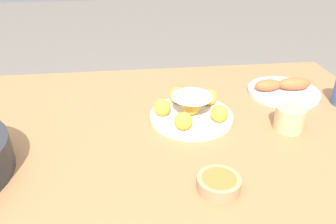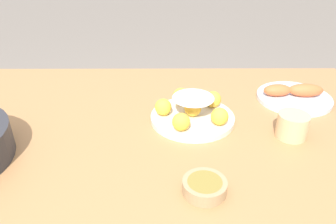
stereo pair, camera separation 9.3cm
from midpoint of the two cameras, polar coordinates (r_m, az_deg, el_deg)
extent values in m
cylinder|color=#A87547|center=(1.63, 19.34, -4.94)|extent=(0.06, 0.06, 0.69)
cube|color=#A87547|center=(0.94, -7.09, -3.90)|extent=(1.51, 0.91, 0.03)
cylinder|color=silver|center=(0.97, 1.34, -0.86)|extent=(0.25, 0.25, 0.02)
sphere|color=yellow|center=(0.95, -3.82, 0.73)|extent=(0.05, 0.05, 0.05)
sphere|color=yellow|center=(0.88, -0.32, -1.68)|extent=(0.05, 0.05, 0.05)
sphere|color=yellow|center=(0.93, 6.16, -0.34)|extent=(0.05, 0.05, 0.05)
sphere|color=yellow|center=(1.02, 4.61, 2.53)|extent=(0.05, 0.05, 0.05)
sphere|color=yellow|center=(1.02, -1.03, 2.86)|extent=(0.05, 0.05, 0.05)
ellipsoid|color=white|center=(0.94, 1.38, 2.64)|extent=(0.12, 0.12, 0.02)
sphere|color=yellow|center=(0.96, 1.36, 0.84)|extent=(0.05, 0.05, 0.05)
cylinder|color=tan|center=(0.73, 5.13, -12.41)|extent=(0.10, 0.10, 0.03)
cylinder|color=olive|center=(0.72, 5.17, -11.72)|extent=(0.08, 0.08, 0.01)
cylinder|color=silver|center=(1.18, 17.35, 3.33)|extent=(0.24, 0.24, 0.01)
ellipsoid|color=#E06033|center=(1.15, 14.81, 4.49)|extent=(0.09, 0.05, 0.04)
ellipsoid|color=#E06033|center=(1.18, 19.05, 4.61)|extent=(0.12, 0.05, 0.04)
cylinder|color=#DBB27F|center=(0.96, 17.84, -1.15)|extent=(0.08, 0.08, 0.07)
camera|label=1|loc=(0.05, -92.86, -1.60)|focal=35.00mm
camera|label=2|loc=(0.05, 87.14, 1.60)|focal=35.00mm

